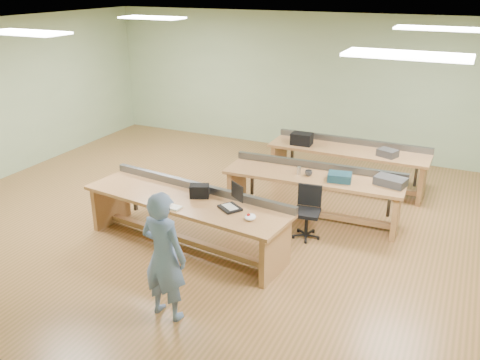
{
  "coord_description": "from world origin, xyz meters",
  "views": [
    {
      "loc": [
        3.16,
        -6.73,
        3.68
      ],
      "look_at": [
        0.29,
        -0.6,
        0.96
      ],
      "focal_mm": 38.0,
      "sensor_mm": 36.0,
      "label": 1
    }
  ],
  "objects_px": {
    "camera_bag": "(199,191)",
    "workbench_back": "(348,158)",
    "person": "(164,256)",
    "parts_bin_teal": "(340,177)",
    "workbench_mid": "(313,186)",
    "mug": "(309,173)",
    "laptop_base": "(230,208)",
    "task_chair": "(307,219)",
    "drinks_can": "(299,171)",
    "workbench_front": "(186,210)",
    "parts_bin_grey": "(391,181)"
  },
  "relations": [
    {
      "from": "workbench_back",
      "to": "task_chair",
      "type": "height_order",
      "value": "workbench_back"
    },
    {
      "from": "person",
      "to": "camera_bag",
      "type": "height_order",
      "value": "person"
    },
    {
      "from": "workbench_front",
      "to": "parts_bin_grey",
      "type": "xyz_separation_m",
      "value": [
        2.54,
        1.75,
        0.25
      ]
    },
    {
      "from": "workbench_mid",
      "to": "mug",
      "type": "distance_m",
      "value": 0.26
    },
    {
      "from": "laptop_base",
      "to": "mug",
      "type": "xyz_separation_m",
      "value": [
        0.58,
        1.64,
        0.03
      ]
    },
    {
      "from": "parts_bin_grey",
      "to": "workbench_back",
      "type": "bearing_deg",
      "value": 124.03
    },
    {
      "from": "workbench_mid",
      "to": "parts_bin_grey",
      "type": "distance_m",
      "value": 1.2
    },
    {
      "from": "camera_bag",
      "to": "workbench_back",
      "type": "bearing_deg",
      "value": 40.95
    },
    {
      "from": "parts_bin_teal",
      "to": "workbench_mid",
      "type": "bearing_deg",
      "value": 168.71
    },
    {
      "from": "laptop_base",
      "to": "mug",
      "type": "relative_size",
      "value": 2.55
    },
    {
      "from": "workbench_front",
      "to": "workbench_mid",
      "type": "relative_size",
      "value": 1.13
    },
    {
      "from": "person",
      "to": "parts_bin_teal",
      "type": "height_order",
      "value": "person"
    },
    {
      "from": "drinks_can",
      "to": "person",
      "type": "bearing_deg",
      "value": -99.23
    },
    {
      "from": "workbench_mid",
      "to": "task_chair",
      "type": "xyz_separation_m",
      "value": [
        0.12,
        -0.66,
        -0.27
      ]
    },
    {
      "from": "laptop_base",
      "to": "task_chair",
      "type": "distance_m",
      "value": 1.39
    },
    {
      "from": "workbench_back",
      "to": "camera_bag",
      "type": "xyz_separation_m",
      "value": [
        -1.39,
        -3.09,
        0.29
      ]
    },
    {
      "from": "mug",
      "to": "drinks_can",
      "type": "distance_m",
      "value": 0.16
    },
    {
      "from": "task_chair",
      "to": "workbench_mid",
      "type": "bearing_deg",
      "value": 92.59
    },
    {
      "from": "workbench_mid",
      "to": "parts_bin_grey",
      "type": "relative_size",
      "value": 6.33
    },
    {
      "from": "workbench_front",
      "to": "mug",
      "type": "relative_size",
      "value": 28.31
    },
    {
      "from": "workbench_back",
      "to": "parts_bin_teal",
      "type": "relative_size",
      "value": 8.08
    },
    {
      "from": "parts_bin_grey",
      "to": "drinks_can",
      "type": "relative_size",
      "value": 3.82
    },
    {
      "from": "workbench_front",
      "to": "parts_bin_teal",
      "type": "relative_size",
      "value": 9.03
    },
    {
      "from": "parts_bin_teal",
      "to": "workbench_front",
      "type": "bearing_deg",
      "value": -138.73
    },
    {
      "from": "person",
      "to": "task_chair",
      "type": "height_order",
      "value": "person"
    },
    {
      "from": "workbench_back",
      "to": "mug",
      "type": "bearing_deg",
      "value": -98.27
    },
    {
      "from": "workbench_back",
      "to": "drinks_can",
      "type": "distance_m",
      "value": 1.7
    },
    {
      "from": "task_chair",
      "to": "mug",
      "type": "relative_size",
      "value": 6.94
    },
    {
      "from": "parts_bin_grey",
      "to": "drinks_can",
      "type": "xyz_separation_m",
      "value": [
        -1.4,
        -0.15,
        -0.0
      ]
    },
    {
      "from": "parts_bin_teal",
      "to": "mug",
      "type": "distance_m",
      "value": 0.5
    },
    {
      "from": "camera_bag",
      "to": "mug",
      "type": "height_order",
      "value": "camera_bag"
    },
    {
      "from": "task_chair",
      "to": "parts_bin_teal",
      "type": "xyz_separation_m",
      "value": [
        0.31,
        0.57,
        0.52
      ]
    },
    {
      "from": "laptop_base",
      "to": "person",
      "type": "bearing_deg",
      "value": -60.21
    },
    {
      "from": "laptop_base",
      "to": "mug",
      "type": "height_order",
      "value": "mug"
    },
    {
      "from": "parts_bin_teal",
      "to": "parts_bin_grey",
      "type": "xyz_separation_m",
      "value": [
        0.74,
        0.16,
        -0.0
      ]
    },
    {
      "from": "camera_bag",
      "to": "task_chair",
      "type": "relative_size",
      "value": 0.34
    },
    {
      "from": "workbench_front",
      "to": "drinks_can",
      "type": "height_order",
      "value": "drinks_can"
    },
    {
      "from": "laptop_base",
      "to": "parts_bin_grey",
      "type": "height_order",
      "value": "parts_bin_grey"
    },
    {
      "from": "workbench_mid",
      "to": "workbench_back",
      "type": "bearing_deg",
      "value": 80.98
    },
    {
      "from": "task_chair",
      "to": "drinks_can",
      "type": "relative_size",
      "value": 6.68
    },
    {
      "from": "workbench_mid",
      "to": "mug",
      "type": "bearing_deg",
      "value": -132.74
    },
    {
      "from": "workbench_back",
      "to": "workbench_front",
      "type": "bearing_deg",
      "value": -115.4
    },
    {
      "from": "parts_bin_teal",
      "to": "parts_bin_grey",
      "type": "relative_size",
      "value": 0.79
    },
    {
      "from": "workbench_back",
      "to": "parts_bin_teal",
      "type": "distance_m",
      "value": 1.68
    },
    {
      "from": "workbench_mid",
      "to": "workbench_back",
      "type": "distance_m",
      "value": 1.56
    },
    {
      "from": "workbench_mid",
      "to": "person",
      "type": "xyz_separation_m",
      "value": [
        -0.74,
        -3.2,
        0.22
      ]
    },
    {
      "from": "laptop_base",
      "to": "drinks_can",
      "type": "height_order",
      "value": "drinks_can"
    },
    {
      "from": "workbench_mid",
      "to": "mug",
      "type": "height_order",
      "value": "workbench_mid"
    },
    {
      "from": "mug",
      "to": "drinks_can",
      "type": "bearing_deg",
      "value": 178.24
    },
    {
      "from": "laptop_base",
      "to": "parts_bin_teal",
      "type": "bearing_deg",
      "value": 90.0
    }
  ]
}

